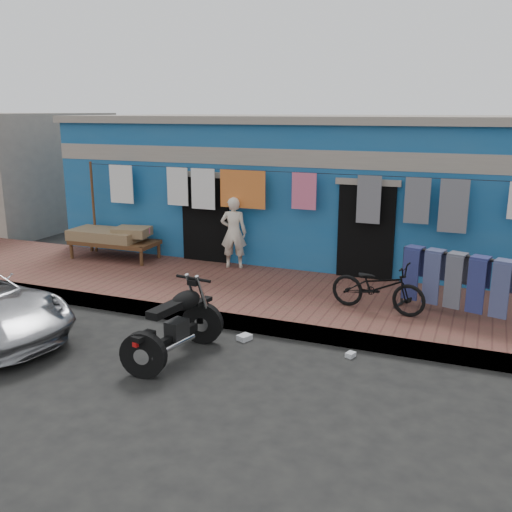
{
  "coord_description": "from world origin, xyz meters",
  "views": [
    {
      "loc": [
        3.45,
        -6.4,
        3.47
      ],
      "look_at": [
        0.0,
        2.0,
        1.15
      ],
      "focal_mm": 40.0,
      "sensor_mm": 36.0,
      "label": 1
    }
  ],
  "objects_px": {
    "charpoy": "(115,243)",
    "jeans_rack": "(467,286)",
    "motorcycle": "(174,323)",
    "seated_person": "(234,233)",
    "bicycle": "(378,281)"
  },
  "relations": [
    {
      "from": "charpoy",
      "to": "jeans_rack",
      "type": "xyz_separation_m",
      "value": [
        7.46,
        -1.07,
        0.19
      ]
    },
    {
      "from": "charpoy",
      "to": "motorcycle",
      "type": "bearing_deg",
      "value": -45.1
    },
    {
      "from": "motorcycle",
      "to": "jeans_rack",
      "type": "xyz_separation_m",
      "value": [
        3.77,
        2.64,
        0.24
      ]
    },
    {
      "from": "seated_person",
      "to": "jeans_rack",
      "type": "height_order",
      "value": "seated_person"
    },
    {
      "from": "charpoy",
      "to": "jeans_rack",
      "type": "height_order",
      "value": "jeans_rack"
    },
    {
      "from": "seated_person",
      "to": "jeans_rack",
      "type": "relative_size",
      "value": 0.66
    },
    {
      "from": "bicycle",
      "to": "charpoy",
      "type": "bearing_deg",
      "value": 86.67
    },
    {
      "from": "charpoy",
      "to": "bicycle",
      "type": "bearing_deg",
      "value": -11.62
    },
    {
      "from": "seated_person",
      "to": "charpoy",
      "type": "distance_m",
      "value": 2.83
    },
    {
      "from": "seated_person",
      "to": "bicycle",
      "type": "distance_m",
      "value": 3.68
    },
    {
      "from": "charpoy",
      "to": "jeans_rack",
      "type": "distance_m",
      "value": 7.54
    },
    {
      "from": "bicycle",
      "to": "charpoy",
      "type": "height_order",
      "value": "bicycle"
    },
    {
      "from": "bicycle",
      "to": "jeans_rack",
      "type": "bearing_deg",
      "value": -73.84
    },
    {
      "from": "charpoy",
      "to": "seated_person",
      "type": "bearing_deg",
      "value": 6.33
    },
    {
      "from": "charpoy",
      "to": "jeans_rack",
      "type": "relative_size",
      "value": 0.91
    }
  ]
}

